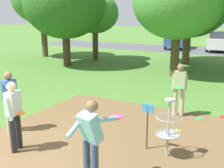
# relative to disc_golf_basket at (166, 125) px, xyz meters

# --- Properties ---
(dirt_tee_pad) EXTENTS (6.12, 5.59, 0.01)m
(dirt_tee_pad) POSITION_rel_disc_golf_basket_xyz_m (-1.62, 0.40, -0.75)
(dirt_tee_pad) COLOR brown
(dirt_tee_pad) RESTS_ON ground
(disc_golf_basket) EXTENTS (0.98, 0.58, 1.39)m
(disc_golf_basket) POSITION_rel_disc_golf_basket_xyz_m (0.00, 0.00, 0.00)
(disc_golf_basket) COLOR #9E9EA3
(disc_golf_basket) RESTS_ON ground
(player_foreground_watching) EXTENTS (0.43, 0.49, 1.71)m
(player_foreground_watching) POSITION_rel_disc_golf_basket_xyz_m (-3.22, -1.49, 0.21)
(player_foreground_watching) COLOR #232328
(player_foreground_watching) RESTS_ON ground
(player_throwing) EXTENTS (0.40, 0.47, 1.71)m
(player_throwing) POSITION_rel_disc_golf_basket_xyz_m (-4.23, -0.72, 0.21)
(player_throwing) COLOR tan
(player_throwing) RESTS_ON ground
(player_waiting_left) EXTENTS (0.69, 1.02, 1.71)m
(player_waiting_left) POSITION_rel_disc_golf_basket_xyz_m (-0.87, -1.79, 0.23)
(player_waiting_left) COLOR #384260
(player_waiting_left) RESTS_ON ground
(player_waiting_right) EXTENTS (0.48, 0.41, 1.71)m
(player_waiting_right) POSITION_rel_disc_golf_basket_xyz_m (-0.42, 2.70, 0.21)
(player_waiting_right) COLOR tan
(player_waiting_right) RESTS_ON ground
(frisbee_near_basket) EXTENTS (0.24, 0.24, 0.02)m
(frisbee_near_basket) POSITION_rel_disc_golf_basket_xyz_m (0.92, 3.26, -0.74)
(frisbee_near_basket) COLOR red
(frisbee_near_basket) RESTS_ON ground
(frisbee_by_tee) EXTENTS (0.22, 0.22, 0.02)m
(frisbee_by_tee) POSITION_rel_disc_golf_basket_xyz_m (-0.10, 1.47, -0.74)
(frisbee_by_tee) COLOR gold
(frisbee_by_tee) RESTS_ON ground
(frisbee_mid_grass) EXTENTS (0.22, 0.22, 0.02)m
(frisbee_mid_grass) POSITION_rel_disc_golf_basket_xyz_m (0.26, 2.70, -0.74)
(frisbee_mid_grass) COLOR green
(frisbee_mid_grass) RESTS_ON ground
(tree_near_left) EXTENTS (5.13, 5.13, 6.11)m
(tree_near_left) POSITION_rel_disc_golf_basket_xyz_m (-9.30, 8.28, 3.16)
(tree_near_left) COLOR #422D1E
(tree_near_left) RESTS_ON ground
(tree_near_right) EXTENTS (3.41, 3.41, 4.85)m
(tree_near_right) POSITION_rel_disc_golf_basket_xyz_m (-8.94, 11.24, 2.62)
(tree_near_right) COLOR #4C3823
(tree_near_right) RESTS_ON ground
(tree_mid_left) EXTENTS (4.70, 4.70, 5.95)m
(tree_mid_left) POSITION_rel_disc_golf_basket_xyz_m (-2.24, 8.60, 3.18)
(tree_mid_left) COLOR #4C3823
(tree_mid_left) RESTS_ON ground
(tree_mid_right) EXTENTS (5.42, 5.42, 6.36)m
(tree_mid_right) POSITION_rel_disc_golf_basket_xyz_m (-2.64, 12.80, 3.29)
(tree_mid_right) COLOR brown
(tree_mid_right) RESTS_ON ground
(parking_lot_strip) EXTENTS (36.00, 6.00, 0.01)m
(parking_lot_strip) POSITION_rel_disc_golf_basket_xyz_m (-3.26, 20.80, -0.75)
(parking_lot_strip) COLOR #4C4C51
(parking_lot_strip) RESTS_ON ground
(parked_car_leftmost) EXTENTS (2.11, 4.27, 1.84)m
(parked_car_leftmost) POSITION_rel_disc_golf_basket_xyz_m (-5.50, 21.38, 0.17)
(parked_car_leftmost) COLOR #2D4784
(parked_car_leftmost) RESTS_ON ground
(parked_car_center_left) EXTENTS (2.17, 4.30, 1.84)m
(parked_car_center_left) POSITION_rel_disc_golf_basket_xyz_m (-1.59, 21.21, 0.17)
(parked_car_center_left) COLOR silver
(parked_car_center_left) RESTS_ON ground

